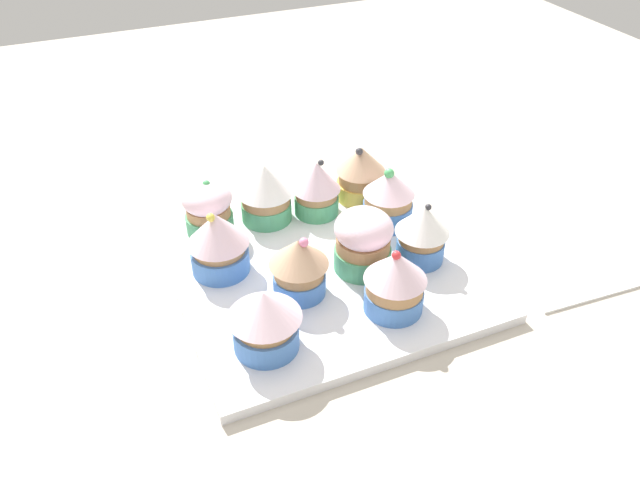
{
  "coord_description": "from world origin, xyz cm",
  "views": [
    {
      "loc": [
        20.59,
        48.52,
        43.88
      ],
      "look_at": [
        0.0,
        0.0,
        4.2
      ],
      "focal_mm": 34.8,
      "sensor_mm": 36.0,
      "label": 1
    }
  ],
  "objects_px": {
    "cupcake_0": "(361,173)",
    "cupcake_4": "(388,197)",
    "cupcake_10": "(265,319)",
    "cupcake_8": "(299,265)",
    "cupcake_3": "(208,208)",
    "cupcake_5": "(218,242)",
    "cupcake_9": "(395,281)",
    "baking_tray": "(320,266)",
    "cupcake_2": "(265,191)",
    "napkin": "(569,263)",
    "cupcake_6": "(422,232)",
    "cupcake_7": "(363,240)",
    "cupcake_1": "(316,187)"
  },
  "relations": [
    {
      "from": "baking_tray",
      "to": "cupcake_2",
      "type": "relative_size",
      "value": 4.31
    },
    {
      "from": "cupcake_10",
      "to": "cupcake_3",
      "type": "bearing_deg",
      "value": -89.86
    },
    {
      "from": "cupcake_9",
      "to": "cupcake_1",
      "type": "bearing_deg",
      "value": -88.62
    },
    {
      "from": "cupcake_10",
      "to": "cupcake_4",
      "type": "bearing_deg",
      "value": -145.84
    },
    {
      "from": "baking_tray",
      "to": "cupcake_10",
      "type": "xyz_separation_m",
      "value": [
        0.09,
        0.1,
        0.04
      ]
    },
    {
      "from": "cupcake_9",
      "to": "cupcake_0",
      "type": "bearing_deg",
      "value": -106.68
    },
    {
      "from": "baking_tray",
      "to": "cupcake_7",
      "type": "bearing_deg",
      "value": 146.13
    },
    {
      "from": "cupcake_5",
      "to": "cupcake_6",
      "type": "distance_m",
      "value": 0.22
    },
    {
      "from": "cupcake_0",
      "to": "napkin",
      "type": "xyz_separation_m",
      "value": [
        -0.16,
        0.2,
        -0.04
      ]
    },
    {
      "from": "baking_tray",
      "to": "cupcake_6",
      "type": "height_order",
      "value": "cupcake_6"
    },
    {
      "from": "cupcake_7",
      "to": "baking_tray",
      "type": "bearing_deg",
      "value": -33.87
    },
    {
      "from": "cupcake_4",
      "to": "cupcake_8",
      "type": "distance_m",
      "value": 0.16
    },
    {
      "from": "cupcake_3",
      "to": "cupcake_6",
      "type": "height_order",
      "value": "cupcake_6"
    },
    {
      "from": "baking_tray",
      "to": "cupcake_4",
      "type": "distance_m",
      "value": 0.12
    },
    {
      "from": "baking_tray",
      "to": "cupcake_3",
      "type": "bearing_deg",
      "value": -47.43
    },
    {
      "from": "cupcake_8",
      "to": "cupcake_2",
      "type": "bearing_deg",
      "value": -95.13
    },
    {
      "from": "cupcake_0",
      "to": "cupcake_3",
      "type": "height_order",
      "value": "cupcake_0"
    },
    {
      "from": "cupcake_2",
      "to": "cupcake_3",
      "type": "height_order",
      "value": "cupcake_2"
    },
    {
      "from": "cupcake_7",
      "to": "napkin",
      "type": "bearing_deg",
      "value": 161.36
    },
    {
      "from": "cupcake_4",
      "to": "cupcake_9",
      "type": "height_order",
      "value": "cupcake_4"
    },
    {
      "from": "cupcake_6",
      "to": "cupcake_7",
      "type": "xyz_separation_m",
      "value": [
        0.06,
        -0.01,
        -0.0
      ]
    },
    {
      "from": "cupcake_0",
      "to": "cupcake_4",
      "type": "bearing_deg",
      "value": 94.75
    },
    {
      "from": "cupcake_10",
      "to": "cupcake_9",
      "type": "bearing_deg",
      "value": 179.8
    },
    {
      "from": "cupcake_4",
      "to": "napkin",
      "type": "relative_size",
      "value": 0.5
    },
    {
      "from": "cupcake_2",
      "to": "cupcake_3",
      "type": "xyz_separation_m",
      "value": [
        0.07,
        -0.0,
        -0.01
      ]
    },
    {
      "from": "baking_tray",
      "to": "cupcake_10",
      "type": "bearing_deg",
      "value": 45.25
    },
    {
      "from": "cupcake_6",
      "to": "napkin",
      "type": "xyz_separation_m",
      "value": [
        -0.16,
        0.06,
        -0.05
      ]
    },
    {
      "from": "cupcake_7",
      "to": "cupcake_9",
      "type": "distance_m",
      "value": 0.07
    },
    {
      "from": "cupcake_4",
      "to": "napkin",
      "type": "height_order",
      "value": "cupcake_4"
    },
    {
      "from": "baking_tray",
      "to": "cupcake_6",
      "type": "distance_m",
      "value": 0.12
    },
    {
      "from": "cupcake_0",
      "to": "cupcake_8",
      "type": "distance_m",
      "value": 0.19
    },
    {
      "from": "cupcake_2",
      "to": "cupcake_9",
      "type": "bearing_deg",
      "value": 108.08
    },
    {
      "from": "baking_tray",
      "to": "napkin",
      "type": "bearing_deg",
      "value": 158.86
    },
    {
      "from": "cupcake_6",
      "to": "napkin",
      "type": "bearing_deg",
      "value": 158.03
    },
    {
      "from": "cupcake_2",
      "to": "napkin",
      "type": "distance_m",
      "value": 0.35
    },
    {
      "from": "cupcake_3",
      "to": "cupcake_5",
      "type": "height_order",
      "value": "cupcake_5"
    },
    {
      "from": "cupcake_1",
      "to": "cupcake_7",
      "type": "distance_m",
      "value": 0.12
    },
    {
      "from": "cupcake_10",
      "to": "cupcake_8",
      "type": "bearing_deg",
      "value": -133.75
    },
    {
      "from": "cupcake_2",
      "to": "cupcake_10",
      "type": "relative_size",
      "value": 1.06
    },
    {
      "from": "cupcake_4",
      "to": "cupcake_5",
      "type": "bearing_deg",
      "value": 2.35
    },
    {
      "from": "cupcake_3",
      "to": "baking_tray",
      "type": "bearing_deg",
      "value": 132.57
    },
    {
      "from": "cupcake_8",
      "to": "cupcake_9",
      "type": "distance_m",
      "value": 0.1
    },
    {
      "from": "cupcake_6",
      "to": "napkin",
      "type": "distance_m",
      "value": 0.18
    },
    {
      "from": "cupcake_4",
      "to": "cupcake_10",
      "type": "distance_m",
      "value": 0.24
    },
    {
      "from": "cupcake_3",
      "to": "cupcake_10",
      "type": "height_order",
      "value": "same"
    },
    {
      "from": "napkin",
      "to": "cupcake_1",
      "type": "bearing_deg",
      "value": -40.24
    },
    {
      "from": "cupcake_2",
      "to": "cupcake_6",
      "type": "xyz_separation_m",
      "value": [
        -0.13,
        0.14,
        -0.0
      ]
    },
    {
      "from": "cupcake_2",
      "to": "napkin",
      "type": "xyz_separation_m",
      "value": [
        -0.29,
        0.2,
        -0.05
      ]
    },
    {
      "from": "cupcake_4",
      "to": "cupcake_10",
      "type": "bearing_deg",
      "value": 34.16
    },
    {
      "from": "cupcake_3",
      "to": "cupcake_8",
      "type": "distance_m",
      "value": 0.15
    }
  ]
}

